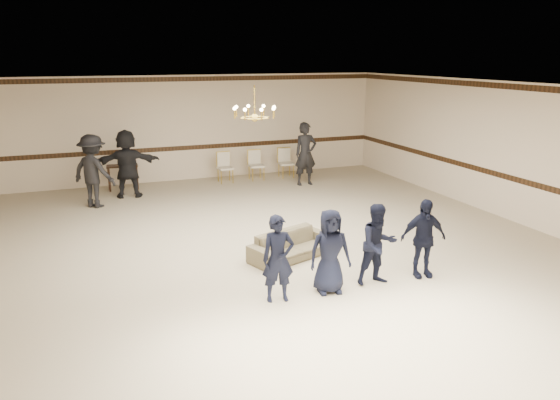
{
  "coord_description": "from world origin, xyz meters",
  "views": [
    {
      "loc": [
        -3.42,
        -9.34,
        3.79
      ],
      "look_at": [
        -0.03,
        -0.5,
        1.21
      ],
      "focal_mm": 34.32,
      "sensor_mm": 36.0,
      "label": 1
    }
  ],
  "objects_px": {
    "adult_left": "(93,171)",
    "adult_right": "(306,154)",
    "boy_d": "(423,238)",
    "banquet_chair_left": "(225,168)",
    "banquet_chair_mid": "(256,165)",
    "settee": "(292,245)",
    "banquet_chair_right": "(286,163)",
    "adult_mid": "(127,164)",
    "boy_b": "(330,251)",
    "console_table": "(123,177)",
    "boy_c": "(378,245)",
    "chandelier": "(254,102)",
    "boy_a": "(278,259)"
  },
  "relations": [
    {
      "from": "adult_left",
      "to": "banquet_chair_mid",
      "type": "xyz_separation_m",
      "value": [
        4.83,
        1.43,
        -0.48
      ]
    },
    {
      "from": "settee",
      "to": "banquet_chair_left",
      "type": "relative_size",
      "value": 1.91
    },
    {
      "from": "boy_d",
      "to": "console_table",
      "type": "xyz_separation_m",
      "value": [
        -4.31,
        8.38,
        -0.34
      ]
    },
    {
      "from": "banquet_chair_left",
      "to": "console_table",
      "type": "distance_m",
      "value": 3.01
    },
    {
      "from": "adult_mid",
      "to": "banquet_chair_left",
      "type": "xyz_separation_m",
      "value": [
        2.93,
        0.73,
        -0.48
      ]
    },
    {
      "from": "adult_left",
      "to": "adult_mid",
      "type": "height_order",
      "value": "same"
    },
    {
      "from": "adult_mid",
      "to": "console_table",
      "type": "height_order",
      "value": "adult_mid"
    },
    {
      "from": "boy_a",
      "to": "boy_d",
      "type": "relative_size",
      "value": 1.0
    },
    {
      "from": "boy_d",
      "to": "adult_mid",
      "type": "relative_size",
      "value": 0.75
    },
    {
      "from": "settee",
      "to": "boy_d",
      "type": "bearing_deg",
      "value": -62.07
    },
    {
      "from": "chandelier",
      "to": "adult_left",
      "type": "height_order",
      "value": "chandelier"
    },
    {
      "from": "adult_left",
      "to": "banquet_chair_right",
      "type": "xyz_separation_m",
      "value": [
        5.83,
        1.43,
        -0.48
      ]
    },
    {
      "from": "boy_d",
      "to": "banquet_chair_left",
      "type": "height_order",
      "value": "boy_d"
    },
    {
      "from": "adult_mid",
      "to": "adult_right",
      "type": "xyz_separation_m",
      "value": [
        5.1,
        -0.4,
        0.0
      ]
    },
    {
      "from": "boy_b",
      "to": "adult_mid",
      "type": "bearing_deg",
      "value": 116.06
    },
    {
      "from": "settee",
      "to": "console_table",
      "type": "distance_m",
      "value": 7.2
    },
    {
      "from": "boy_d",
      "to": "banquet_chair_right",
      "type": "relative_size",
      "value": 1.54
    },
    {
      "from": "adult_left",
      "to": "adult_right",
      "type": "relative_size",
      "value": 1.0
    },
    {
      "from": "boy_d",
      "to": "boy_c",
      "type": "bearing_deg",
      "value": -169.91
    },
    {
      "from": "chandelier",
      "to": "adult_left",
      "type": "relative_size",
      "value": 0.5
    },
    {
      "from": "banquet_chair_left",
      "to": "settee",
      "type": "bearing_deg",
      "value": -98.53
    },
    {
      "from": "chandelier",
      "to": "adult_right",
      "type": "relative_size",
      "value": 0.5
    },
    {
      "from": "chandelier",
      "to": "adult_left",
      "type": "xyz_separation_m",
      "value": [
        -3.09,
        3.73,
        -1.94
      ]
    },
    {
      "from": "banquet_chair_mid",
      "to": "adult_left",
      "type": "bearing_deg",
      "value": -160.01
    },
    {
      "from": "adult_mid",
      "to": "banquet_chair_right",
      "type": "bearing_deg",
      "value": -163.76
    },
    {
      "from": "chandelier",
      "to": "adult_mid",
      "type": "relative_size",
      "value": 0.5
    },
    {
      "from": "banquet_chair_left",
      "to": "banquet_chair_right",
      "type": "relative_size",
      "value": 1.0
    },
    {
      "from": "banquet_chair_left",
      "to": "banquet_chair_mid",
      "type": "xyz_separation_m",
      "value": [
        1.0,
        0.0,
        0.0
      ]
    },
    {
      "from": "boy_a",
      "to": "adult_mid",
      "type": "relative_size",
      "value": 0.75
    },
    {
      "from": "adult_mid",
      "to": "adult_right",
      "type": "height_order",
      "value": "same"
    },
    {
      "from": "banquet_chair_left",
      "to": "console_table",
      "type": "height_order",
      "value": "banquet_chair_left"
    },
    {
      "from": "boy_b",
      "to": "adult_right",
      "type": "height_order",
      "value": "adult_right"
    },
    {
      "from": "boy_b",
      "to": "boy_d",
      "type": "bearing_deg",
      "value": 7.9
    },
    {
      "from": "boy_a",
      "to": "boy_d",
      "type": "height_order",
      "value": "same"
    },
    {
      "from": "boy_d",
      "to": "banquet_chair_left",
      "type": "distance_m",
      "value": 8.29
    },
    {
      "from": "boy_b",
      "to": "boy_c",
      "type": "bearing_deg",
      "value": 7.9
    },
    {
      "from": "boy_d",
      "to": "adult_left",
      "type": "xyz_separation_m",
      "value": [
        -5.15,
        6.75,
        0.23
      ]
    },
    {
      "from": "banquet_chair_left",
      "to": "banquet_chair_mid",
      "type": "relative_size",
      "value": 1.0
    },
    {
      "from": "adult_left",
      "to": "console_table",
      "type": "xyz_separation_m",
      "value": [
        0.83,
        1.63,
        -0.57
      ]
    },
    {
      "from": "banquet_chair_right",
      "to": "boy_c",
      "type": "bearing_deg",
      "value": -95.21
    },
    {
      "from": "adult_mid",
      "to": "banquet_chair_left",
      "type": "height_order",
      "value": "adult_mid"
    },
    {
      "from": "adult_left",
      "to": "chandelier",
      "type": "bearing_deg",
      "value": 172.09
    },
    {
      "from": "adult_mid",
      "to": "boy_c",
      "type": "bearing_deg",
      "value": 122.03
    },
    {
      "from": "boy_d",
      "to": "adult_left",
      "type": "relative_size",
      "value": 0.75
    },
    {
      "from": "adult_mid",
      "to": "adult_right",
      "type": "bearing_deg",
      "value": -176.63
    },
    {
      "from": "console_table",
      "to": "settee",
      "type": "bearing_deg",
      "value": -65.04
    },
    {
      "from": "settee",
      "to": "banquet_chair_mid",
      "type": "bearing_deg",
      "value": 57.65
    },
    {
      "from": "adult_mid",
      "to": "banquet_chair_left",
      "type": "bearing_deg",
      "value": -158.23
    },
    {
      "from": "adult_left",
      "to": "adult_mid",
      "type": "xyz_separation_m",
      "value": [
        0.9,
        0.7,
        0.0
      ]
    },
    {
      "from": "boy_d",
      "to": "boy_b",
      "type": "bearing_deg",
      "value": -169.91
    }
  ]
}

